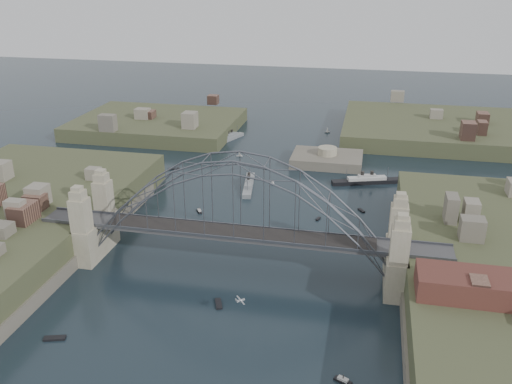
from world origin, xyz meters
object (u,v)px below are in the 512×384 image
object	(u,v)px
naval_cruiser_far	(230,138)
wharf_shed	(480,286)
ocean_liner	(367,181)
bridge	(237,215)
naval_cruiser_near	(249,184)
fort_island	(327,165)

from	to	relation	value
naval_cruiser_far	wharf_shed	bearing A→B (deg)	-56.26
wharf_shed	ocean_liner	distance (m)	72.26
bridge	naval_cruiser_near	size ratio (longest dim) A/B	4.73
naval_cruiser_far	ocean_liner	size ratio (longest dim) A/B	0.70
bridge	ocean_liner	xyz separation A→B (m)	(24.85, 55.06, -11.55)
fort_island	naval_cruiser_far	distance (m)	41.28
naval_cruiser_far	ocean_liner	xyz separation A→B (m)	(49.55, -33.80, 0.01)
bridge	ocean_liner	size ratio (longest dim) A/B	4.16
bridge	fort_island	world-z (taller)	bridge
naval_cruiser_far	ocean_liner	bearing A→B (deg)	-34.30
fort_island	wharf_shed	world-z (taller)	wharf_shed
fort_island	ocean_liner	xyz separation A→B (m)	(12.85, -14.94, 1.12)
bridge	naval_cruiser_far	world-z (taller)	bridge
naval_cruiser_near	naval_cruiser_far	size ratio (longest dim) A/B	1.25
ocean_liner	fort_island	bearing A→B (deg)	130.71
fort_island	ocean_liner	size ratio (longest dim) A/B	1.09
bridge	fort_island	bearing A→B (deg)	80.27
naval_cruiser_near	naval_cruiser_far	distance (m)	46.88
fort_island	ocean_liner	bearing A→B (deg)	-49.29
ocean_liner	bridge	bearing A→B (deg)	-114.29
bridge	wharf_shed	bearing A→B (deg)	-17.65
wharf_shed	naval_cruiser_near	size ratio (longest dim) A/B	1.13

